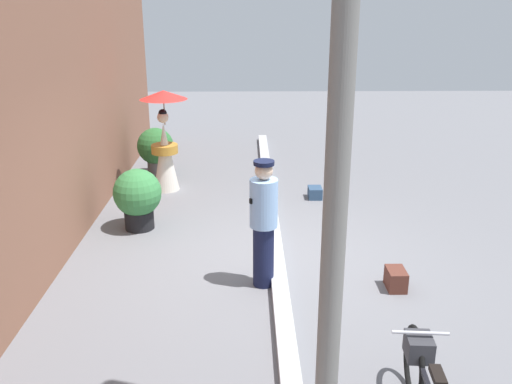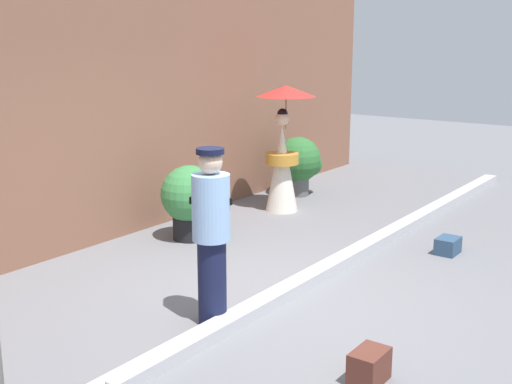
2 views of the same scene
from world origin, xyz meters
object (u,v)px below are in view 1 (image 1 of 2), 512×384
Objects in this scene: backpack_on_pavement at (315,192)px; person_with_parasol at (165,139)px; potted_plant_small at (156,148)px; potted_plant_by_door at (139,196)px; utility_pole at (338,151)px; person_officer at (264,221)px; backpack_spare at (396,279)px.

person_with_parasol is at bearing 79.08° from backpack_on_pavement.
person_with_parasol is at bearing -161.64° from potted_plant_small.
potted_plant_small reaches higher than potted_plant_by_door.
utility_pole is at bearing 173.95° from backpack_on_pavement.
potted_plant_by_door is 3.03× the size of backpack_on_pavement.
person_officer is 0.87× the size of person_with_parasol.
person_with_parasol reaches higher than backpack_spare.
potted_plant_by_door is 3.23m from backpack_on_pavement.
backpack_spare is at bearing -142.67° from potted_plant_small.
potted_plant_by_door is at bearing 60.55° from backpack_spare.
backpack_on_pavement is at bearing -6.05° from utility_pole.
backpack_spare reaches higher than backpack_on_pavement.
potted_plant_small is 3.04× the size of backpack_on_pavement.
person_officer is at bearing -156.53° from potted_plant_small.
potted_plant_by_door is at bearing 45.24° from person_officer.
backpack_on_pavement is 0.07× the size of utility_pole.
backpack_on_pavement is (1.33, -2.91, -0.43)m from potted_plant_by_door.
person_officer is 2.96m from utility_pole.
potted_plant_small is 0.20× the size of utility_pole.
person_officer is at bearing 162.03° from backpack_on_pavement.
potted_plant_by_door is 4.06m from backpack_spare.
utility_pole reaches higher than potted_plant_by_door.
backpack_spare is 3.49m from utility_pole.
person_with_parasol is 1.12m from potted_plant_small.
utility_pole is (-2.49, -0.43, 1.54)m from person_officer.
person_with_parasol reaches higher than person_officer.
backpack_spare is (-4.84, -3.69, -0.42)m from potted_plant_small.
person_officer is 1.80m from backpack_spare.
backpack_on_pavement is 6.16m from utility_pole.
backpack_on_pavement is at bearing -100.92° from person_with_parasol.
potted_plant_by_door is (1.86, 1.88, -0.33)m from person_officer.
potted_plant_by_door is 5.27m from utility_pole.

